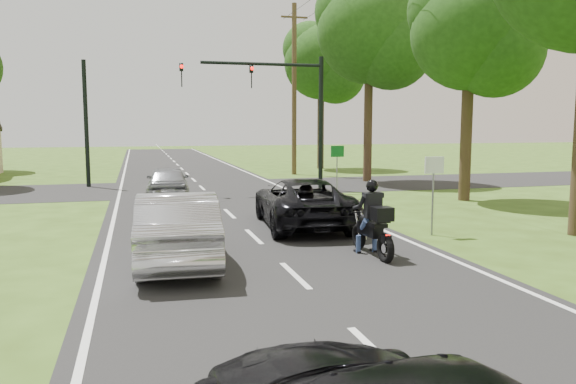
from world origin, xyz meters
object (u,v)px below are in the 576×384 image
object	(u,v)px
traffic_signal	(281,98)
silver_suv	(168,183)
motorcycle_rider	(373,226)
sign_white	(434,176)
sign_green	(337,159)
silver_sedan	(177,228)
utility_pole_far	(294,89)
dark_suv	(303,202)

from	to	relation	value
traffic_signal	silver_suv	bearing A→B (deg)	-158.06
motorcycle_rider	sign_white	world-z (taller)	sign_white
sign_green	traffic_signal	bearing A→B (deg)	117.38
motorcycle_rider	sign_white	distance (m)	3.25
motorcycle_rider	silver_sedan	bearing A→B (deg)	172.08
silver_suv	sign_green	xyz separation A→B (m)	(6.68, -0.95, 0.90)
silver_suv	utility_pole_far	bearing A→B (deg)	-125.14
utility_pole_far	sign_white	bearing A→B (deg)	-94.51
silver_sedan	utility_pole_far	distance (m)	22.43
traffic_signal	sign_white	world-z (taller)	traffic_signal
dark_suv	silver_suv	size ratio (longest dim) A/B	1.26
traffic_signal	sign_white	bearing A→B (deg)	-82.95
motorcycle_rider	sign_green	world-z (taller)	sign_green
motorcycle_rider	utility_pole_far	bearing A→B (deg)	77.38
utility_pole_far	dark_suv	bearing A→B (deg)	-104.96
sign_white	sign_green	world-z (taller)	same
silver_suv	sign_white	xyz separation A→B (m)	(6.48, -8.95, 0.90)
dark_suv	silver_sedan	size ratio (longest dim) A/B	1.10
traffic_signal	sign_white	size ratio (longest dim) A/B	3.00
motorcycle_rider	traffic_signal	distance (m)	13.34
silver_suv	traffic_signal	world-z (taller)	traffic_signal
utility_pole_far	silver_suv	bearing A→B (deg)	-128.42
silver_sedan	silver_suv	xyz separation A→B (m)	(0.37, 10.30, -0.08)
silver_suv	traffic_signal	distance (m)	6.50
motorcycle_rider	silver_suv	bearing A→B (deg)	108.47
silver_sedan	silver_suv	size ratio (longest dim) A/B	1.15
traffic_signal	utility_pole_far	xyz separation A→B (m)	(2.86, 8.00, 0.95)
motorcycle_rider	silver_sedan	world-z (taller)	motorcycle_rider
utility_pole_far	motorcycle_rider	bearing A→B (deg)	-100.95
silver_suv	sign_white	world-z (taller)	sign_white
sign_green	silver_suv	bearing A→B (deg)	171.88
traffic_signal	sign_white	distance (m)	11.39
sign_white	sign_green	size ratio (longest dim) A/B	1.00
silver_sedan	utility_pole_far	xyz separation A→B (m)	(8.36, 20.37, 4.31)
motorcycle_rider	silver_suv	distance (m)	11.47
traffic_signal	sign_green	bearing A→B (deg)	-62.62
sign_white	motorcycle_rider	bearing A→B (deg)	-144.31
traffic_signal	sign_green	size ratio (longest dim) A/B	3.00
motorcycle_rider	traffic_signal	xyz separation A→B (m)	(1.17, 12.84, 3.44)
utility_pole_far	sign_white	size ratio (longest dim) A/B	4.71
silver_sedan	sign_white	bearing A→B (deg)	-165.95
dark_suv	silver_sedan	bearing A→B (deg)	47.51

